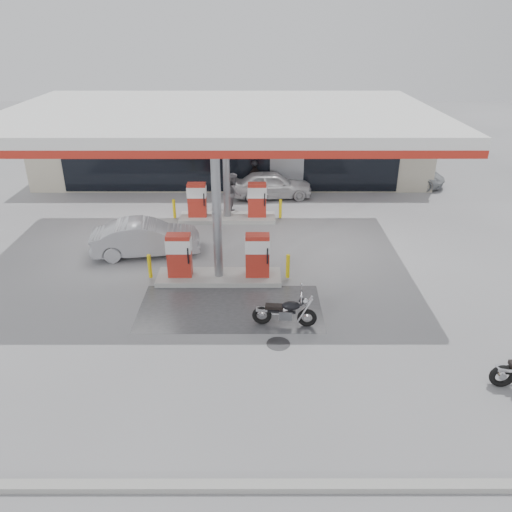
{
  "coord_description": "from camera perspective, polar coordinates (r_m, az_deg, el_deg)",
  "views": [
    {
      "loc": [
        1.33,
        -14.09,
        8.67
      ],
      "look_at": [
        1.35,
        1.47,
        1.2
      ],
      "focal_mm": 35.0,
      "sensor_mm": 36.0,
      "label": 1
    }
  ],
  "objects": [
    {
      "name": "wet_patch",
      "position": [
        16.57,
        -2.94,
        -5.95
      ],
      "size": [
        6.0,
        3.0,
        0.0
      ],
      "primitive_type": "cube",
      "color": "#4C4C4F",
      "rests_on": "ground"
    },
    {
      "name": "store_building",
      "position": [
        30.79,
        -2.59,
        13.11
      ],
      "size": [
        22.0,
        8.22,
        4.0
      ],
      "color": "#B3AC96",
      "rests_on": "ground"
    },
    {
      "name": "pump_island_near",
      "position": [
        18.0,
        -4.29,
        -0.68
      ],
      "size": [
        5.14,
        1.3,
        1.78
      ],
      "color": "#9E9E99",
      "rests_on": "ground"
    },
    {
      "name": "parked_motorcycle",
      "position": [
        15.48,
        3.4,
        -6.45
      ],
      "size": [
        2.01,
        0.77,
        1.03
      ],
      "rotation": [
        0.0,
        0.0,
        -0.1
      ],
      "color": "black",
      "rests_on": "ground"
    },
    {
      "name": "ground",
      "position": [
        16.6,
        -4.68,
        -5.94
      ],
      "size": [
        90.0,
        90.0,
        0.0
      ],
      "primitive_type": "plane",
      "color": "gray",
      "rests_on": "ground"
    },
    {
      "name": "hatchback_silver",
      "position": [
        20.43,
        -12.47,
        2.05
      ],
      "size": [
        4.44,
        2.13,
        1.4
      ],
      "primitive_type": "imported",
      "rotation": [
        0.0,
        0.0,
        1.73
      ],
      "color": "#9FA0A7",
      "rests_on": "ground"
    },
    {
      "name": "parked_car_right",
      "position": [
        29.89,
        16.51,
        8.97
      ],
      "size": [
        4.93,
        3.48,
        1.25
      ],
      "primitive_type": "imported",
      "rotation": [
        0.0,
        0.0,
        1.22
      ],
      "color": "#9DA1A5",
      "rests_on": "ground"
    },
    {
      "name": "pump_island_far",
      "position": [
        23.52,
        -3.31,
        5.81
      ],
      "size": [
        5.14,
        1.3,
        1.78
      ],
      "color": "#9E9E99",
      "rests_on": "ground"
    },
    {
      "name": "attendant",
      "position": [
        24.36,
        -2.59,
        7.22
      ],
      "size": [
        0.84,
        1.03,
        1.97
      ],
      "primitive_type": "imported",
      "rotation": [
        0.0,
        0.0,
        1.67
      ],
      "color": "slate",
      "rests_on": "ground"
    },
    {
      "name": "sedan_white",
      "position": [
        26.53,
        1.82,
        8.17
      ],
      "size": [
        4.31,
        2.03,
        1.43
      ],
      "primitive_type": "imported",
      "rotation": [
        0.0,
        0.0,
        1.66
      ],
      "color": "silver",
      "rests_on": "ground"
    },
    {
      "name": "kerb",
      "position": [
        11.22,
        -7.55,
        -24.64
      ],
      "size": [
        28.0,
        0.25,
        0.15
      ],
      "primitive_type": "cube",
      "color": "gray",
      "rests_on": "ground"
    },
    {
      "name": "biker_walking",
      "position": [
        27.04,
        -0.15,
        8.86
      ],
      "size": [
        1.03,
        0.99,
        1.73
      ],
      "primitive_type": "imported",
      "rotation": [
        0.0,
        0.0,
        0.74
      ],
      "color": "black",
      "rests_on": "ground"
    },
    {
      "name": "canopy",
      "position": [
        19.44,
        -4.13,
        15.5
      ],
      "size": [
        16.0,
        10.02,
        5.51
      ],
      "color": "silver",
      "rests_on": "ground"
    },
    {
      "name": "parked_car_left",
      "position": [
        29.82,
        -11.48,
        9.33
      ],
      "size": [
        4.04,
        2.29,
        1.1
      ],
      "primitive_type": "imported",
      "rotation": [
        0.0,
        0.0,
        1.36
      ],
      "color": "#4B1018",
      "rests_on": "ground"
    },
    {
      "name": "drain_cover",
      "position": [
        14.89,
        2.56,
        -9.98
      ],
      "size": [
        0.7,
        0.7,
        0.01
      ],
      "primitive_type": "cylinder",
      "color": "#38383A",
      "rests_on": "ground"
    }
  ]
}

